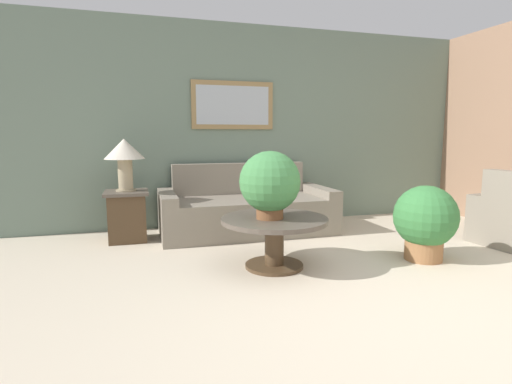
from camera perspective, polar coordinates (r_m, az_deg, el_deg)
ground_plane at (r=3.05m, az=23.16°, el=-15.47°), size 20.00×20.00×0.00m
wall_back at (r=5.49m, az=2.96°, el=9.38°), size 7.42×0.09×2.60m
couch_main at (r=4.91m, az=-1.40°, el=-2.61°), size 2.08×0.96×0.83m
coffee_table at (r=3.59m, az=2.64°, el=-5.64°), size 0.96×0.96×0.46m
side_table at (r=4.73m, az=-17.90°, el=-3.18°), size 0.47×0.47×0.57m
table_lamp at (r=4.65m, az=-18.28°, el=5.21°), size 0.44×0.44×0.58m
potted_plant_on_table at (r=3.48m, az=2.00°, el=1.30°), size 0.54×0.54×0.60m
potted_plant_floor at (r=4.12m, az=23.03°, el=-3.70°), size 0.59×0.59×0.72m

